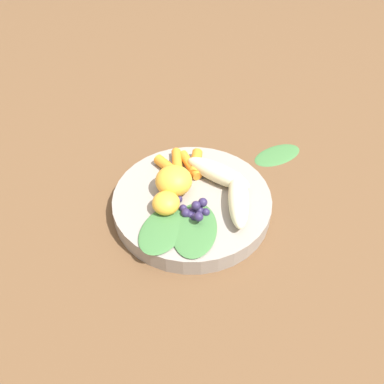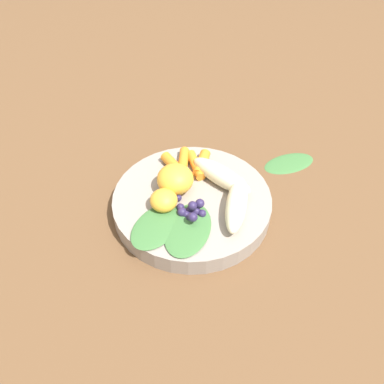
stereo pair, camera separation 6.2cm
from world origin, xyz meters
TOP-DOWN VIEW (x-y plane):
  - ground_plane at (0.00, 0.00)m, footprint 2.40×2.40m
  - bowl at (0.00, 0.00)m, footprint 0.24×0.24m
  - banana_peeled_left at (-0.05, -0.01)m, footprint 0.08×0.11m
  - banana_peeled_right at (-0.05, 0.05)m, footprint 0.08×0.11m
  - orange_segment_near at (0.05, 0.01)m, footprint 0.04×0.04m
  - orange_segment_far at (0.02, -0.02)m, footprint 0.06×0.06m
  - carrot_front at (-0.04, -0.06)m, footprint 0.04×0.05m
  - carrot_mid_left at (-0.03, -0.06)m, footprint 0.02×0.06m
  - carrot_mid_right at (-0.01, -0.07)m, footprint 0.04×0.06m
  - carrot_rear at (0.01, -0.07)m, footprint 0.03×0.06m
  - blueberry_pile at (0.01, 0.03)m, footprint 0.04×0.06m
  - kale_leaf_left at (0.07, 0.04)m, footprint 0.11×0.11m
  - kale_leaf_right at (0.03, 0.06)m, footprint 0.11×0.12m
  - kale_leaf_stray at (-0.20, -0.05)m, footprint 0.10×0.05m

SIDE VIEW (x-z plane):
  - ground_plane at x=0.00m, z-range 0.00..0.00m
  - kale_leaf_stray at x=-0.20m, z-range 0.00..0.01m
  - bowl at x=0.00m, z-range 0.00..0.03m
  - kale_leaf_left at x=0.07m, z-range 0.03..0.03m
  - kale_leaf_right at x=0.03m, z-range 0.03..0.03m
  - carrot_mid_left at x=-0.03m, z-range 0.03..0.04m
  - carrot_mid_right at x=-0.01m, z-range 0.03..0.04m
  - carrot_rear at x=0.01m, z-range 0.03..0.05m
  - carrot_front at x=-0.04m, z-range 0.03..0.05m
  - blueberry_pile at x=0.01m, z-range 0.03..0.05m
  - orange_segment_near at x=0.05m, z-range 0.03..0.06m
  - banana_peeled_left at x=-0.05m, z-range 0.03..0.06m
  - banana_peeled_right at x=-0.05m, z-range 0.03..0.06m
  - orange_segment_far at x=0.02m, z-range 0.03..0.07m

